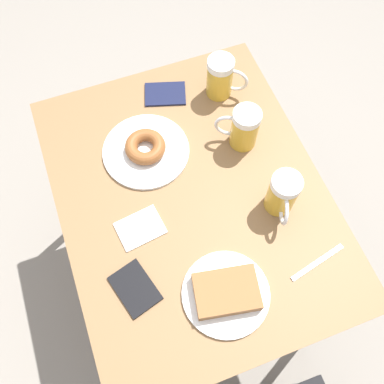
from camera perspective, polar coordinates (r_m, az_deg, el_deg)
name	(u,v)px	position (r m, az deg, el deg)	size (l,w,h in m)	color
ground_plane	(192,269)	(1.91, 0.00, -10.27)	(8.00, 8.00, 0.00)	gray
table	(192,206)	(1.25, 0.00, -1.89)	(0.72, 0.93, 0.77)	olive
plate_with_cake	(226,293)	(1.08, 4.57, -13.25)	(0.22, 0.22, 0.05)	white
plate_with_donut	(146,149)	(1.24, -6.20, 5.70)	(0.25, 0.25, 0.05)	white
beer_mug_left	(221,77)	(1.32, 3.88, 15.00)	(0.11, 0.09, 0.14)	gold
beer_mug_center	(244,128)	(1.22, 6.89, 8.49)	(0.12, 0.09, 0.14)	gold
beer_mug_right	(283,194)	(1.13, 11.99, -0.31)	(0.08, 0.12, 0.14)	gold
napkin_folded	(140,228)	(1.15, -6.91, -4.79)	(0.13, 0.11, 0.00)	white
fork	(317,262)	(1.16, 16.36, -9.00)	(0.16, 0.05, 0.00)	silver
passport_near_edge	(135,288)	(1.10, -7.61, -12.60)	(0.12, 0.15, 0.01)	black
passport_far_edge	(165,94)	(1.37, -3.60, 12.92)	(0.15, 0.12, 0.01)	#141938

